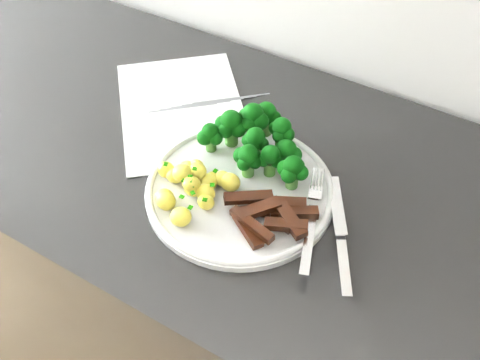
% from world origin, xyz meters
% --- Properties ---
extents(counter, '(2.43, 0.61, 0.91)m').
position_xyz_m(counter, '(0.12, 1.67, 0.45)').
color(counter, black).
rests_on(counter, ground).
extents(recipe_paper, '(0.37, 0.38, 0.00)m').
position_xyz_m(recipe_paper, '(-0.10, 1.74, 0.91)').
color(recipe_paper, white).
rests_on(recipe_paper, counter).
extents(plate, '(0.30, 0.30, 0.02)m').
position_xyz_m(plate, '(0.10, 1.62, 0.92)').
color(plate, silver).
rests_on(plate, counter).
extents(broccoli, '(0.20, 0.14, 0.08)m').
position_xyz_m(broccoli, '(0.09, 1.70, 0.96)').
color(broccoli, '#336420').
rests_on(broccoli, plate).
extents(potatoes, '(0.13, 0.13, 0.04)m').
position_xyz_m(potatoes, '(0.04, 1.58, 0.94)').
color(potatoes, '#F3E34A').
rests_on(potatoes, plate).
extents(beef_strips, '(0.14, 0.12, 0.03)m').
position_xyz_m(beef_strips, '(0.17, 1.59, 0.93)').
color(beef_strips, black).
rests_on(beef_strips, plate).
extents(fork, '(0.08, 0.20, 0.02)m').
position_xyz_m(fork, '(0.23, 1.61, 0.93)').
color(fork, silver).
rests_on(fork, plate).
extents(knife, '(0.12, 0.19, 0.02)m').
position_xyz_m(knife, '(0.28, 1.60, 0.92)').
color(knife, silver).
rests_on(knife, plate).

